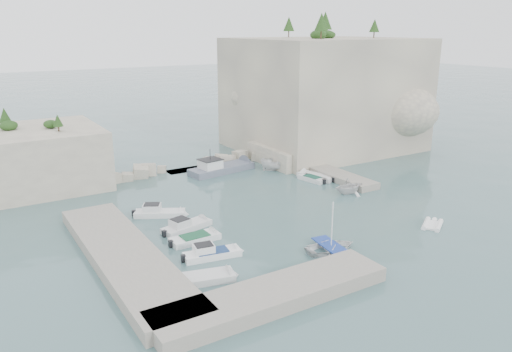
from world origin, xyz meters
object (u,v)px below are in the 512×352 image
motorboat_c (195,241)px  motorboat_e (207,281)px  inflatable_dinghy (432,226)px  tender_east_a (348,193)px  tender_east_d (279,170)px  motorboat_d (212,257)px  motorboat_b (187,229)px  motorboat_a (160,216)px  rowboat (331,251)px  work_boat (222,172)px  tender_east_c (316,179)px  tender_east_b (312,181)px

motorboat_c → motorboat_e: same height
inflatable_dinghy → tender_east_a: size_ratio=0.82×
tender_east_d → inflatable_dinghy: bearing=-153.9°
motorboat_d → motorboat_e: motorboat_d is taller
motorboat_b → motorboat_c: bearing=-113.2°
motorboat_e → motorboat_c: bearing=86.3°
inflatable_dinghy → motorboat_b: bearing=118.6°
motorboat_a → motorboat_e: size_ratio=1.23×
motorboat_b → tender_east_d: (19.22, 12.45, 0.00)m
motorboat_d → rowboat: 10.25m
work_boat → inflatable_dinghy: bearing=-80.8°
motorboat_d → rowboat: motorboat_d is taller
motorboat_c → motorboat_d: motorboat_d is taller
motorboat_d → tender_east_c: 25.44m
motorboat_a → motorboat_c: (0.37, -7.70, 0.00)m
motorboat_c → tender_east_d: 25.02m
motorboat_e → tender_east_a: 25.52m
motorboat_e → rowboat: bearing=9.9°
work_boat → motorboat_b: bearing=-135.6°
motorboat_a → tender_east_a: size_ratio=1.47×
motorboat_e → tender_east_b: 27.97m
motorboat_c → tender_east_b: 22.38m
motorboat_c → work_boat: size_ratio=0.50×
tender_east_c → motorboat_e: bearing=107.9°
motorboat_a → work_boat: (13.01, 11.01, 0.00)m
motorboat_b → motorboat_c: 3.00m
motorboat_b → motorboat_e: (-2.81, -10.11, 0.00)m
motorboat_d → tender_east_c: (21.62, 13.41, 0.00)m
work_boat → tender_east_d: bearing=-33.0°
motorboat_a → motorboat_e: motorboat_a is taller
tender_east_b → tender_east_c: same height
motorboat_c → motorboat_e: 7.52m
tender_east_a → tender_east_b: (-0.65, 6.08, 0.00)m
motorboat_b → tender_east_b: (19.92, 6.18, 0.00)m
motorboat_a → rowboat: size_ratio=1.21×
tender_east_d → tender_east_a: bearing=-151.1°
motorboat_a → motorboat_e: bearing=-68.3°
motorboat_b → work_boat: 19.89m
tender_east_a → work_boat: size_ratio=0.38×
motorboat_b → tender_east_a: 20.58m
motorboat_b → rowboat: (8.68, -10.98, 0.00)m
rowboat → motorboat_c: bearing=55.9°
motorboat_d → motorboat_a: bearing=100.9°
motorboat_d → work_boat: work_boat is taller
tender_east_d → tender_east_b: bearing=-150.9°
motorboat_e → inflatable_dinghy: size_ratio=1.44×
motorboat_e → motorboat_b: bearing=88.6°
motorboat_b → tender_east_a: size_ratio=1.43×
work_boat → tender_east_b: bearing=-58.9°
motorboat_a → motorboat_c: motorboat_a is taller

